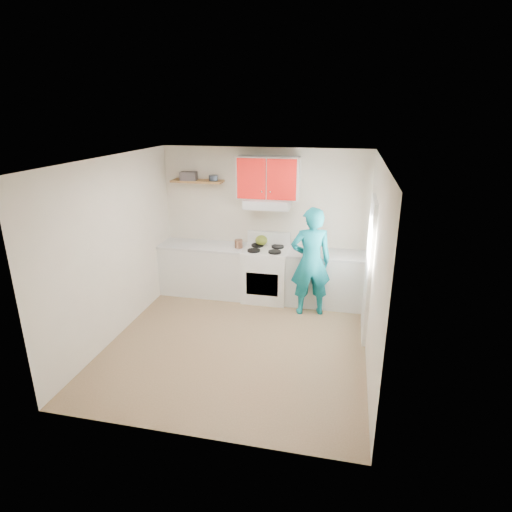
% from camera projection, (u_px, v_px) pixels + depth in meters
% --- Properties ---
extents(floor, '(3.80, 3.80, 0.00)m').
position_uv_depth(floor, '(238.00, 342.00, 6.10)').
color(floor, brown).
rests_on(floor, ground).
extents(ceiling, '(3.60, 3.80, 0.04)m').
position_uv_depth(ceiling, '(235.00, 159.00, 5.25)').
color(ceiling, white).
rests_on(ceiling, floor).
extents(back_wall, '(3.60, 0.04, 2.60)m').
position_uv_depth(back_wall, '(264.00, 223.00, 7.43)').
color(back_wall, beige).
rests_on(back_wall, floor).
extents(front_wall, '(3.60, 0.04, 2.60)m').
position_uv_depth(front_wall, '(184.00, 324.00, 3.92)').
color(front_wall, beige).
rests_on(front_wall, floor).
extents(left_wall, '(0.04, 3.80, 2.60)m').
position_uv_depth(left_wall, '(115.00, 249.00, 6.04)').
color(left_wall, beige).
rests_on(left_wall, floor).
extents(right_wall, '(0.04, 3.80, 2.60)m').
position_uv_depth(right_wall, '(374.00, 268.00, 5.31)').
color(right_wall, beige).
rests_on(right_wall, floor).
extents(door, '(0.05, 0.85, 2.05)m').
position_uv_depth(door, '(369.00, 269.00, 6.05)').
color(door, white).
rests_on(door, floor).
extents(door_glass, '(0.01, 0.55, 0.95)m').
position_uv_depth(door_glass, '(369.00, 240.00, 5.92)').
color(door_glass, white).
rests_on(door_glass, door).
extents(counter_left, '(1.52, 0.60, 0.90)m').
position_uv_depth(counter_left, '(204.00, 269.00, 7.64)').
color(counter_left, silver).
rests_on(counter_left, floor).
extents(counter_right, '(1.32, 0.60, 0.90)m').
position_uv_depth(counter_right, '(326.00, 279.00, 7.20)').
color(counter_right, silver).
rests_on(counter_right, floor).
extents(stove, '(0.76, 0.65, 0.92)m').
position_uv_depth(stove, '(266.00, 274.00, 7.38)').
color(stove, white).
rests_on(stove, floor).
extents(range_hood, '(0.76, 0.44, 0.15)m').
position_uv_depth(range_hood, '(267.00, 204.00, 7.07)').
color(range_hood, silver).
rests_on(range_hood, back_wall).
extents(upper_cabinets, '(1.02, 0.33, 0.70)m').
position_uv_depth(upper_cabinets, '(268.00, 178.00, 6.98)').
color(upper_cabinets, red).
rests_on(upper_cabinets, back_wall).
extents(shelf, '(0.90, 0.30, 0.04)m').
position_uv_depth(shelf, '(197.00, 181.00, 7.28)').
color(shelf, brown).
rests_on(shelf, back_wall).
extents(books, '(0.30, 0.23, 0.14)m').
position_uv_depth(books, '(189.00, 176.00, 7.25)').
color(books, '#3F3739').
rests_on(books, shelf).
extents(tin, '(0.17, 0.17, 0.10)m').
position_uv_depth(tin, '(213.00, 178.00, 7.19)').
color(tin, '#333D4C').
rests_on(tin, shelf).
extents(kettle, '(0.29, 0.29, 0.18)m').
position_uv_depth(kettle, '(261.00, 240.00, 7.42)').
color(kettle, olive).
rests_on(kettle, stove).
extents(crock, '(0.18, 0.18, 0.17)m').
position_uv_depth(crock, '(239.00, 244.00, 7.29)').
color(crock, brown).
rests_on(crock, counter_left).
extents(cutting_board, '(0.37, 0.30, 0.02)m').
position_uv_depth(cutting_board, '(324.00, 255.00, 6.96)').
color(cutting_board, olive).
rests_on(cutting_board, counter_right).
extents(silicone_mat, '(0.32, 0.28, 0.01)m').
position_uv_depth(silicone_mat, '(340.00, 255.00, 7.00)').
color(silicone_mat, '#B61C12').
rests_on(silicone_mat, counter_right).
extents(person, '(0.74, 0.58, 1.79)m').
position_uv_depth(person, '(311.00, 262.00, 6.71)').
color(person, '#0D707D').
rests_on(person, floor).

